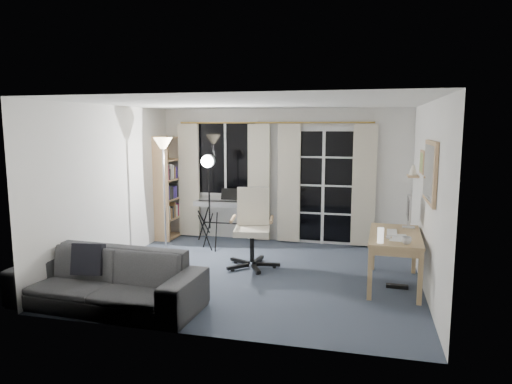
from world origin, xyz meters
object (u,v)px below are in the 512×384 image
studio_light (208,172)px  sofa (106,270)px  keyboard_piano (229,205)px  monitor (409,209)px  torchiere_lamp (163,161)px  desk (395,241)px  office_chair (253,220)px  mug (407,240)px  bookshelf (169,189)px

studio_light → sofa: studio_light is taller
keyboard_piano → monitor: size_ratio=2.50×
torchiere_lamp → desk: size_ratio=1.45×
torchiere_lamp → keyboard_piano: (0.79, 0.99, -0.85)m
torchiere_lamp → keyboard_piano: 1.53m
studio_light → office_chair: (0.91, -0.59, -0.64)m
desk → mug: bearing=-76.5°
studio_light → office_chair: studio_light is taller
office_chair → monitor: bearing=-9.3°
office_chair → sofa: size_ratio=0.52×
desk → sofa: (-3.28, -1.54, -0.17)m
studio_light → torchiere_lamp: bearing=-162.5°
mug → sofa: size_ratio=0.05×
desk → monitor: bearing=68.5°
bookshelf → studio_light: (1.07, -0.79, 0.43)m
torchiere_lamp → monitor: torchiere_lamp is taller
desk → sofa: bearing=-152.7°
studio_light → sofa: 2.74m
bookshelf → office_chair: bookshelf is taller
studio_light → sofa: size_ratio=0.74×
torchiere_lamp → keyboard_piano: size_ratio=1.53×
bookshelf → monitor: bookshelf is taller
keyboard_piano → torchiere_lamp: bearing=-129.2°
office_chair → desk: bearing=-21.8°
torchiere_lamp → mug: bearing=-18.2°
bookshelf → office_chair: (1.97, -1.38, -0.21)m
keyboard_piano → mug: size_ratio=10.98×
torchiere_lamp → sofa: bearing=-82.3°
torchiere_lamp → sofa: (0.31, -2.25, -1.10)m
office_chair → mug: size_ratio=10.33×
bookshelf → torchiere_lamp: 1.34m
bookshelf → mug: (4.10, -2.32, -0.16)m
studio_light → keyboard_piano: bearing=70.4°
torchiere_lamp → mug: (3.69, -1.21, -0.79)m
desk → mug: (0.10, -0.50, 0.14)m
studio_light → desk: size_ratio=1.26×
studio_light → monitor: size_ratio=3.33×
studio_light → monitor: bearing=-18.6°
keyboard_piano → desk: keyboard_piano is taller
office_chair → monitor: size_ratio=2.35×
bookshelf → sofa: 3.47m
keyboard_piano → desk: (2.80, -1.70, -0.08)m
office_chair → torchiere_lamp: bearing=160.2°
mug → torchiere_lamp: bearing=161.8°
studio_light → monitor: 3.21m
office_chair → monitor: 2.24m
studio_light → desk: 3.19m
torchiere_lamp → mug: torchiere_lamp is taller
mug → sofa: sofa is taller
keyboard_piano → sofa: bearing=-99.2°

